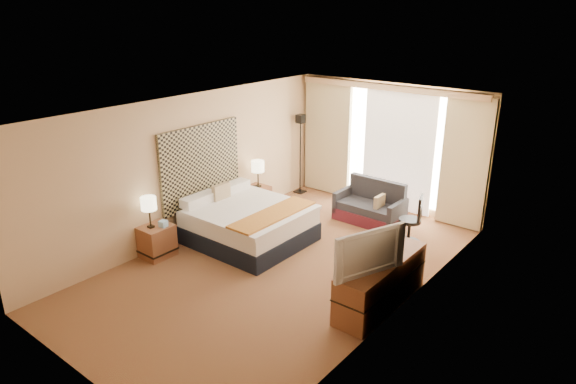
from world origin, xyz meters
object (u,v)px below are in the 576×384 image
Objects in this scene: floor_lamp at (300,138)px; desk_chair at (413,222)px; lamp_left at (149,204)px; lamp_right at (258,167)px; loveseat at (371,208)px; nightstand_right at (256,200)px; television at (365,249)px; nightstand_left at (157,241)px; bed at (248,223)px; media_dresser at (381,282)px.

desk_chair is at bearing -15.26° from floor_lamp.
lamp_right is at bearing 89.12° from lamp_left.
lamp_right is (-2.05, -1.02, 0.70)m from loveseat.
floor_lamp is 4.12m from lamp_left.
loveseat is at bearing 27.67° from nightstand_right.
loveseat is 1.19× the size of television.
lamp_left reaches higher than nightstand_left.
desk_chair is (2.34, 1.76, 0.06)m from bed.
loveseat is 2.44× the size of lamp_left.
lamp_left is at bearing -119.25° from bed.
television is (3.63, -1.94, 0.04)m from lamp_right.
nightstand_right is at bearing -151.81° from loveseat.
media_dresser is 2.18m from desk_chair.
nightstand_left is 2.66m from lamp_right.
bed is (0.81, -1.09, 0.07)m from nightstand_right.
nightstand_right is 3.97m from media_dresser.
bed is 2.93m from desk_chair.
nightstand_left is 0.28× the size of bed.
desk_chair is 0.82× the size of television.
lamp_right is at bearing -152.94° from loveseat.
nightstand_right is 0.70m from lamp_right.
loveseat is (1.26, 2.18, -0.08)m from bed.
television is (3.65, 0.62, 0.74)m from nightstand_left.
loveseat is at bearing 26.54° from lamp_right.
lamp_right is (-3.68, 1.51, 0.63)m from media_dresser.
nightstand_left is at bearing 121.30° from television.
nightstand_left is 0.31× the size of media_dresser.
nightstand_left is at bearing -90.41° from lamp_right.
desk_chair is (3.18, -0.87, -0.86)m from floor_lamp.
bed is 2.52m from loveseat.
loveseat is 2.40m from lamp_right.
bed is at bearing -119.52° from loveseat.
television is at bearing -96.54° from desk_chair.
media_dresser is 0.92× the size of bed.
desk_chair is at bearing 10.90° from lamp_right.
bed is at bearing -160.75° from desk_chair.
media_dresser is (3.70, -1.45, 0.07)m from nightstand_right.
lamp_right reaches higher than media_dresser.
lamp_left reaches higher than loveseat.
media_dresser is at bearing -7.06° from bed.
lamp_right is (0.02, 0.06, 0.70)m from nightstand_right.
loveseat is at bearing 60.02° from nightstand_left.
bed is 3.55× the size of lamp_right.
nightstand_left is at bearing -90.00° from nightstand_right.
media_dresser is 1.36× the size of loveseat.
loveseat is at bearing 49.71° from television.
media_dresser is 1.62× the size of television.
media_dresser is 4.03m from lamp_right.
media_dresser reaches higher than nightstand_right.
television is at bearing 10.81° from lamp_left.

